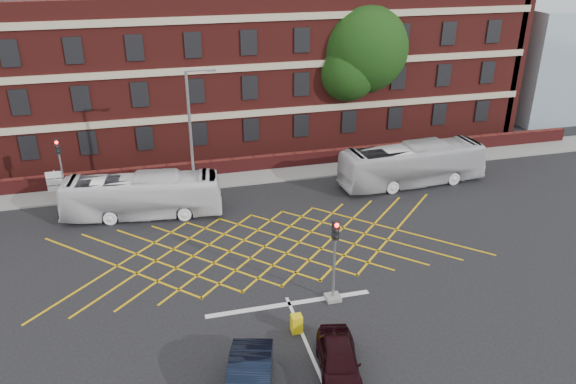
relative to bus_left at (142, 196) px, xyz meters
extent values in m
plane|color=black|center=(6.46, -7.65, -1.35)|extent=(120.00, 120.00, 0.00)
cube|color=#551815|center=(6.46, 14.35, 4.65)|extent=(50.00, 12.00, 12.00)
cube|color=#B7A88C|center=(6.46, 8.27, 5.65)|extent=(50.00, 0.18, 0.50)
cube|color=black|center=(6.46, 8.29, 4.15)|extent=(1.20, 0.14, 1.80)
cube|color=#521616|center=(6.46, 5.35, -0.80)|extent=(56.00, 0.50, 1.10)
cube|color=slate|center=(6.46, 4.35, -1.29)|extent=(60.00, 3.00, 0.12)
cube|color=#99B2BF|center=(40.46, 13.35, 3.65)|extent=(14.00, 10.00, 10.00)
cube|color=#CC990C|center=(6.46, -5.65, -1.34)|extent=(8.22, 8.22, 0.02)
cube|color=silver|center=(6.46, -11.15, -1.34)|extent=(8.00, 0.30, 0.02)
imported|color=white|center=(0.00, 0.00, 0.00)|extent=(9.89, 3.52, 2.69)
imported|color=silver|center=(18.23, 0.31, 0.10)|extent=(10.51, 3.06, 2.89)
imported|color=black|center=(7.18, -16.13, -0.67)|extent=(2.40, 4.23, 1.36)
cylinder|color=black|center=(17.75, 9.29, 1.85)|extent=(0.90, 0.90, 6.39)
sphere|color=black|center=(17.75, 9.29, 6.44)|extent=(6.99, 6.99, 6.99)
sphere|color=black|center=(16.25, 8.49, 4.84)|extent=(4.54, 4.54, 4.54)
sphere|color=black|center=(19.25, 10.09, 5.24)|extent=(4.19, 4.19, 4.19)
cube|color=slate|center=(8.58, -11.30, -1.25)|extent=(0.70, 0.70, 0.20)
cylinder|color=gray|center=(8.58, -11.30, 0.40)|extent=(0.12, 0.12, 3.50)
cube|color=black|center=(8.58, -11.30, 2.45)|extent=(0.30, 0.25, 0.95)
sphere|color=#FF0C05|center=(8.58, -11.44, 2.77)|extent=(0.20, 0.20, 0.20)
cube|color=slate|center=(-4.85, 3.37, -1.25)|extent=(0.70, 0.70, 0.20)
cylinder|color=gray|center=(-4.85, 3.37, 0.40)|extent=(0.12, 0.12, 3.50)
cube|color=black|center=(-4.85, 3.37, 2.45)|extent=(0.30, 0.25, 0.95)
sphere|color=#FF0C05|center=(-4.85, 3.23, 2.77)|extent=(0.20, 0.20, 0.20)
cube|color=slate|center=(3.26, 0.49, -1.25)|extent=(1.00, 1.00, 0.20)
cylinder|color=gray|center=(3.26, 0.49, 3.02)|extent=(0.18, 0.18, 8.74)
cylinder|color=gray|center=(3.96, 0.49, 7.40)|extent=(1.60, 0.12, 0.12)
cube|color=gray|center=(4.76, 0.49, 7.35)|extent=(0.50, 0.20, 0.12)
cylinder|color=gray|center=(-5.37, 3.50, -0.25)|extent=(0.10, 0.10, 2.20)
cube|color=silver|center=(-5.37, 3.42, 0.55)|extent=(1.10, 0.06, 0.45)
cube|color=silver|center=(-5.37, 3.42, 0.05)|extent=(1.10, 0.06, 0.40)
cube|color=silver|center=(-5.37, 3.42, -0.40)|extent=(1.10, 0.06, 0.35)
cube|color=#DCC00C|center=(6.26, -13.17, -0.93)|extent=(0.48, 0.44, 0.84)
camera|label=1|loc=(0.93, -32.36, 14.73)|focal=35.00mm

